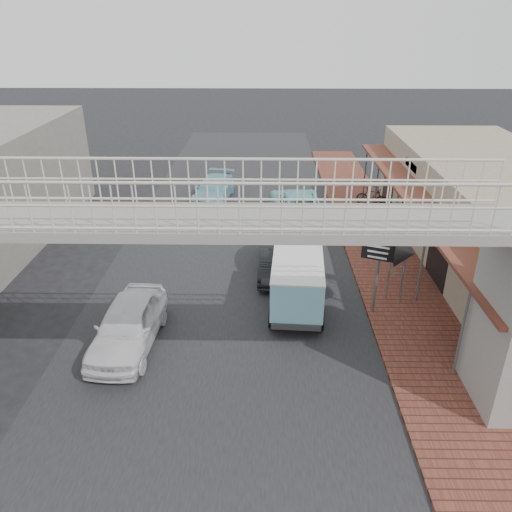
{
  "coord_description": "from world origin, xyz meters",
  "views": [
    {
      "loc": [
        1.38,
        -14.62,
        9.39
      ],
      "look_at": [
        1.12,
        1.08,
        1.8
      ],
      "focal_mm": 35.0,
      "sensor_mm": 36.0,
      "label": 1
    }
  ],
  "objects_px": {
    "angkot_van": "(297,278)",
    "angkot_far": "(214,189)",
    "dark_sedan": "(278,257)",
    "motorcycle_far": "(372,197)",
    "motorcycle_near": "(365,213)",
    "street_clock": "(401,240)",
    "white_hatchback": "(128,325)",
    "angkot_curb": "(297,205)",
    "arrow_sign": "(403,253)"
  },
  "relations": [
    {
      "from": "angkot_far",
      "to": "motorcycle_near",
      "type": "relative_size",
      "value": 2.37
    },
    {
      "from": "angkot_curb",
      "to": "motorcycle_far",
      "type": "height_order",
      "value": "angkot_curb"
    },
    {
      "from": "white_hatchback",
      "to": "motorcycle_near",
      "type": "relative_size",
      "value": 2.34
    },
    {
      "from": "angkot_van",
      "to": "motorcycle_far",
      "type": "xyz_separation_m",
      "value": [
        4.61,
        10.3,
        -0.6
      ]
    },
    {
      "from": "dark_sedan",
      "to": "angkot_far",
      "type": "height_order",
      "value": "dark_sedan"
    },
    {
      "from": "motorcycle_near",
      "to": "white_hatchback",
      "type": "bearing_deg",
      "value": 122.25
    },
    {
      "from": "dark_sedan",
      "to": "arrow_sign",
      "type": "distance_m",
      "value": 5.49
    },
    {
      "from": "motorcycle_far",
      "to": "angkot_curb",
      "type": "bearing_deg",
      "value": 140.43
    },
    {
      "from": "dark_sedan",
      "to": "angkot_far",
      "type": "relative_size",
      "value": 0.94
    },
    {
      "from": "white_hatchback",
      "to": "angkot_far",
      "type": "relative_size",
      "value": 0.99
    },
    {
      "from": "motorcycle_near",
      "to": "motorcycle_far",
      "type": "xyz_separation_m",
      "value": [
        0.81,
        2.34,
        0.03
      ]
    },
    {
      "from": "dark_sedan",
      "to": "arrow_sign",
      "type": "relative_size",
      "value": 1.38
    },
    {
      "from": "white_hatchback",
      "to": "angkot_van",
      "type": "bearing_deg",
      "value": 26.14
    },
    {
      "from": "angkot_far",
      "to": "street_clock",
      "type": "distance_m",
      "value": 13.37
    },
    {
      "from": "angkot_curb",
      "to": "arrow_sign",
      "type": "distance_m",
      "value": 9.84
    },
    {
      "from": "arrow_sign",
      "to": "angkot_van",
      "type": "bearing_deg",
      "value": -168.87
    },
    {
      "from": "dark_sedan",
      "to": "angkot_van",
      "type": "height_order",
      "value": "angkot_van"
    },
    {
      "from": "white_hatchback",
      "to": "angkot_curb",
      "type": "distance_m",
      "value": 12.41
    },
    {
      "from": "motorcycle_near",
      "to": "motorcycle_far",
      "type": "relative_size",
      "value": 1.08
    },
    {
      "from": "arrow_sign",
      "to": "dark_sedan",
      "type": "bearing_deg",
      "value": 160.66
    },
    {
      "from": "white_hatchback",
      "to": "angkot_van",
      "type": "height_order",
      "value": "angkot_van"
    },
    {
      "from": "motorcycle_far",
      "to": "arrow_sign",
      "type": "relative_size",
      "value": 0.58
    },
    {
      "from": "angkot_van",
      "to": "angkot_far",
      "type": "bearing_deg",
      "value": 112.8
    },
    {
      "from": "motorcycle_far",
      "to": "street_clock",
      "type": "bearing_deg",
      "value": -157.71
    },
    {
      "from": "angkot_curb",
      "to": "motorcycle_near",
      "type": "distance_m",
      "value": 3.36
    },
    {
      "from": "angkot_curb",
      "to": "motorcycle_near",
      "type": "height_order",
      "value": "angkot_curb"
    },
    {
      "from": "motorcycle_far",
      "to": "street_clock",
      "type": "height_order",
      "value": "street_clock"
    },
    {
      "from": "motorcycle_far",
      "to": "arrow_sign",
      "type": "bearing_deg",
      "value": -158.33
    },
    {
      "from": "angkot_curb",
      "to": "arrow_sign",
      "type": "height_order",
      "value": "arrow_sign"
    },
    {
      "from": "angkot_far",
      "to": "white_hatchback",
      "type": "bearing_deg",
      "value": -87.77
    },
    {
      "from": "street_clock",
      "to": "arrow_sign",
      "type": "relative_size",
      "value": 0.93
    },
    {
      "from": "angkot_curb",
      "to": "angkot_far",
      "type": "height_order",
      "value": "angkot_curb"
    },
    {
      "from": "motorcycle_far",
      "to": "street_clock",
      "type": "distance_m",
      "value": 9.91
    },
    {
      "from": "motorcycle_near",
      "to": "angkot_far",
      "type": "bearing_deg",
      "value": 49.61
    },
    {
      "from": "dark_sedan",
      "to": "motorcycle_far",
      "type": "height_order",
      "value": "dark_sedan"
    },
    {
      "from": "white_hatchback",
      "to": "motorcycle_near",
      "type": "xyz_separation_m",
      "value": [
        9.17,
        10.23,
        -0.15
      ]
    },
    {
      "from": "street_clock",
      "to": "arrow_sign",
      "type": "height_order",
      "value": "arrow_sign"
    },
    {
      "from": "arrow_sign",
      "to": "motorcycle_far",
      "type": "bearing_deg",
      "value": 105.12
    },
    {
      "from": "angkot_curb",
      "to": "angkot_van",
      "type": "relative_size",
      "value": 1.34
    },
    {
      "from": "angkot_far",
      "to": "angkot_curb",
      "type": "bearing_deg",
      "value": -24.44
    },
    {
      "from": "angkot_far",
      "to": "motorcycle_far",
      "type": "relative_size",
      "value": 2.55
    },
    {
      "from": "angkot_van",
      "to": "street_clock",
      "type": "xyz_separation_m",
      "value": [
        3.56,
        0.61,
        1.17
      ]
    },
    {
      "from": "motorcycle_far",
      "to": "motorcycle_near",
      "type": "bearing_deg",
      "value": -170.58
    },
    {
      "from": "motorcycle_near",
      "to": "motorcycle_far",
      "type": "distance_m",
      "value": 2.48
    },
    {
      "from": "dark_sedan",
      "to": "angkot_far",
      "type": "bearing_deg",
      "value": 114.46
    },
    {
      "from": "angkot_curb",
      "to": "motorcycle_far",
      "type": "relative_size",
      "value": 3.13
    },
    {
      "from": "white_hatchback",
      "to": "motorcycle_far",
      "type": "distance_m",
      "value": 16.06
    },
    {
      "from": "street_clock",
      "to": "white_hatchback",
      "type": "bearing_deg",
      "value": -149.29
    },
    {
      "from": "dark_sedan",
      "to": "motorcycle_far",
      "type": "xyz_separation_m",
      "value": [
        5.19,
        7.51,
        -0.06
      ]
    },
    {
      "from": "angkot_curb",
      "to": "angkot_far",
      "type": "bearing_deg",
      "value": -37.21
    }
  ]
}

